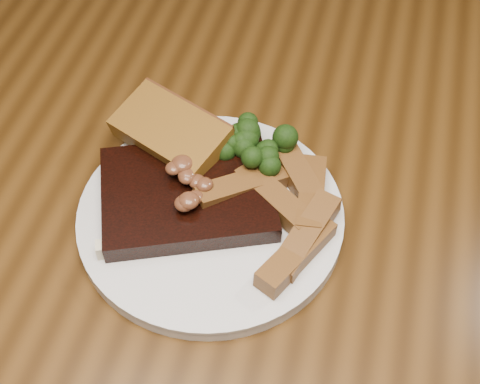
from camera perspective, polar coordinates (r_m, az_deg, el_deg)
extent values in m
cube|color=#44290D|center=(0.71, 0.47, -3.01)|extent=(1.60, 0.90, 0.04)
cube|color=black|center=(1.39, 16.96, 7.53)|extent=(0.41, 0.41, 0.04)
cylinder|color=black|center=(1.62, 9.84, 6.89)|extent=(0.04, 0.04, 0.37)
cylinder|color=black|center=(1.42, 9.13, -1.76)|extent=(0.04, 0.04, 0.37)
cube|color=black|center=(1.12, 19.75, 9.49)|extent=(0.38, 0.06, 0.40)
cylinder|color=silver|center=(0.68, -2.51, -2.16)|extent=(0.33, 0.33, 0.01)
cube|color=black|center=(0.68, -4.50, -0.25)|extent=(0.21, 0.19, 0.03)
cube|color=beige|center=(0.65, -6.00, -4.42)|extent=(0.13, 0.07, 0.02)
cube|color=brown|center=(0.72, -5.78, 4.03)|extent=(0.14, 0.11, 0.03)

